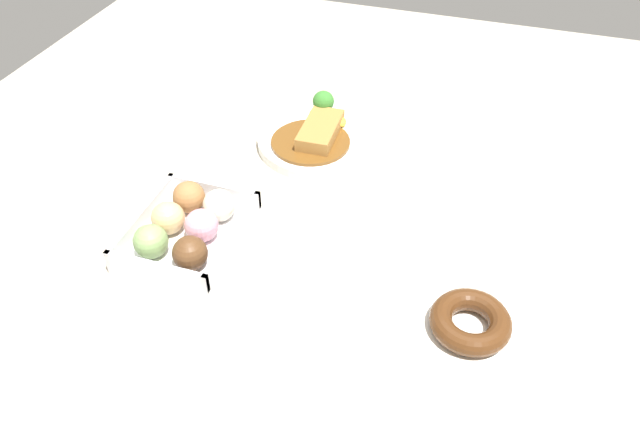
% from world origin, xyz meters
% --- Properties ---
extents(ground_plane, '(1.60, 1.60, 0.00)m').
position_xyz_m(ground_plane, '(0.00, 0.00, 0.00)').
color(ground_plane, '#B2A893').
extents(curry_plate, '(0.23, 0.23, 0.07)m').
position_xyz_m(curry_plate, '(-0.16, -0.08, 0.02)').
color(curry_plate, white).
rests_on(curry_plate, ground_plane).
extents(donut_box, '(0.20, 0.16, 0.06)m').
position_xyz_m(donut_box, '(0.15, -0.19, 0.03)').
color(donut_box, white).
rests_on(donut_box, ground_plane).
extents(chocolate_ring_donut, '(0.14, 0.14, 0.03)m').
position_xyz_m(chocolate_ring_donut, '(0.19, 0.24, 0.02)').
color(chocolate_ring_donut, white).
rests_on(chocolate_ring_donut, ground_plane).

